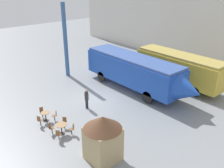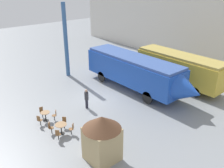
{
  "view_description": "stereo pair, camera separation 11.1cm",
  "coord_description": "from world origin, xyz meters",
  "views": [
    {
      "loc": [
        16.53,
        -12.24,
        10.38
      ],
      "look_at": [
        1.18,
        1.0,
        1.6
      ],
      "focal_mm": 40.0,
      "sensor_mm": 36.0,
      "label": 1
    },
    {
      "loc": [
        16.6,
        -12.16,
        10.38
      ],
      "look_at": [
        1.18,
        1.0,
        1.6
      ],
      "focal_mm": 40.0,
      "sensor_mm": 36.0,
      "label": 2
    }
  ],
  "objects": [
    {
      "name": "cafe_chair_1",
      "position": [
        3.41,
        -4.63,
        0.51
      ],
      "size": [
        0.4,
        0.4,
        0.87
      ],
      "rotation": [
        0.0,
        0.0,
        10.19
      ],
      "color": "black",
      "rests_on": "ground_plane"
    },
    {
      "name": "support_pillar",
      "position": [
        -6.83,
        1.27,
        4.0
      ],
      "size": [
        0.44,
        0.44,
        8.0
      ],
      "color": "#386093",
      "rests_on": "ground_plane"
    },
    {
      "name": "cafe_chair_0",
      "position": [
        3.39,
        -5.74,
        0.51
      ],
      "size": [
        0.4,
        0.4,
        0.87
      ],
      "rotation": [
        0.0,
        0.0,
        8.62
      ],
      "color": "black",
      "rests_on": "ground_plane"
    },
    {
      "name": "cafe_chair_5",
      "position": [
        -0.2,
        -5.18,
        0.51
      ],
      "size": [
        0.36,
        0.36,
        0.87
      ],
      "rotation": [
        0.0,
        0.0,
        6.22
      ],
      "color": "black",
      "rests_on": "ground_plane"
    },
    {
      "name": "streamlined_locomotive",
      "position": [
        1.11,
        4.33,
        1.98
      ],
      "size": [
        12.86,
        2.86,
        3.3
      ],
      "color": "blue",
      "rests_on": "ground_plane"
    },
    {
      "name": "backdrop_wall",
      "position": [
        0.0,
        15.56,
        4.5
      ],
      "size": [
        44.0,
        0.15,
        9.0
      ],
      "color": "silver",
      "rests_on": "ground_plane"
    },
    {
      "name": "cafe_table_mid",
      "position": [
        0.53,
        -5.23,
        0.56
      ],
      "size": [
        0.72,
        0.72,
        0.76
      ],
      "color": "black",
      "rests_on": "ground_plane"
    },
    {
      "name": "ground_plane",
      "position": [
        0.0,
        0.0,
        0.0
      ],
      "size": [
        80.0,
        80.0,
        0.0
      ],
      "primitive_type": "plane",
      "color": "gray"
    },
    {
      "name": "cafe_chair_3",
      "position": [
        2.27,
        -5.72,
        0.51
      ],
      "size": [
        0.4,
        0.4,
        0.87
      ],
      "rotation": [
        0.0,
        0.0,
        13.34
      ],
      "color": "black",
      "rests_on": "ground_plane"
    },
    {
      "name": "cafe_chair_6",
      "position": [
        0.86,
        -5.88,
        0.51
      ],
      "size": [
        0.39,
        0.4,
        0.87
      ],
      "rotation": [
        0.0,
        0.0,
        8.31
      ],
      "color": "black",
      "rests_on": "ground_plane"
    },
    {
      "name": "cafe_chair_2",
      "position": [
        2.29,
        -4.61,
        0.51
      ],
      "size": [
        0.4,
        0.4,
        0.87
      ],
      "rotation": [
        0.0,
        0.0,
        11.76
      ],
      "color": "black",
      "rests_on": "ground_plane"
    },
    {
      "name": "cafe_table_near",
      "position": [
        2.84,
        -5.17,
        0.6
      ],
      "size": [
        0.83,
        0.83,
        0.78
      ],
      "color": "black",
      "rests_on": "ground_plane"
    },
    {
      "name": "ticket_kiosk",
      "position": [
        6.83,
        -4.6,
        1.67
      ],
      "size": [
        2.34,
        2.34,
        3.0
      ],
      "color": "tan",
      "rests_on": "ground_plane"
    },
    {
      "name": "passenger_coach_vintage",
      "position": [
        2.91,
        8.48,
        1.92
      ],
      "size": [
        9.34,
        2.48,
        3.26
      ],
      "color": "gold",
      "rests_on": "ground_plane"
    },
    {
      "name": "cafe_chair_4",
      "position": [
        0.94,
        -4.62,
        0.51
      ],
      "size": [
        0.4,
        0.4,
        0.87
      ],
      "rotation": [
        0.0,
        0.0,
        4.12
      ],
      "color": "black",
      "rests_on": "ground_plane"
    },
    {
      "name": "visitor_person",
      "position": [
        0.89,
        -1.59,
        0.95
      ],
      "size": [
        0.34,
        0.34,
        1.74
      ],
      "color": "#262633",
      "rests_on": "ground_plane"
    }
  ]
}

